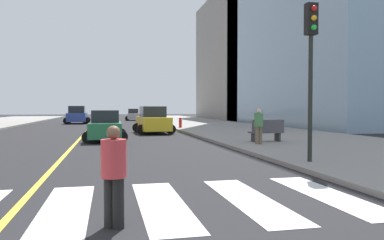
% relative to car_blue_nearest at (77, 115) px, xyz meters
% --- Properties ---
extents(sidewalk_kerb_east, '(10.00, 120.00, 0.15)m').
position_rel_car_blue_nearest_xyz_m(sidewalk_kerb_east, '(14.09, -23.72, -0.91)').
color(sidewalk_kerb_east, gray).
rests_on(sidewalk_kerb_east, ground).
extents(crosswalk_paint, '(13.50, 4.00, 0.01)m').
position_rel_car_blue_nearest_xyz_m(crosswalk_paint, '(1.89, -39.72, -0.98)').
color(crosswalk_paint, silver).
rests_on(crosswalk_paint, ground).
extents(lane_divider_paint, '(0.16, 80.00, 0.01)m').
position_rel_car_blue_nearest_xyz_m(lane_divider_paint, '(1.89, -3.72, -0.98)').
color(lane_divider_paint, yellow).
rests_on(lane_divider_paint, ground).
extents(parking_garage_concrete, '(18.00, 24.00, 20.22)m').
position_rel_car_blue_nearest_xyz_m(parking_garage_concrete, '(29.26, 12.54, 9.13)').
color(parking_garage_concrete, gray).
rests_on(parking_garage_concrete, ground).
extents(car_blue_nearest, '(2.94, 4.70, 2.10)m').
position_rel_car_blue_nearest_xyz_m(car_blue_nearest, '(0.00, 0.00, 0.00)').
color(car_blue_nearest, '#2D479E').
rests_on(car_blue_nearest, ground).
extents(car_silver_second, '(2.53, 3.96, 1.74)m').
position_rel_car_blue_nearest_xyz_m(car_silver_second, '(7.29, 10.42, -0.17)').
color(car_silver_second, '#B7B7BC').
rests_on(car_silver_second, ground).
extents(car_yellow_third, '(2.90, 4.53, 1.99)m').
position_rel_car_blue_nearest_xyz_m(car_yellow_third, '(6.83, -19.03, -0.05)').
color(car_yellow_third, gold).
rests_on(car_yellow_third, ground).
extents(car_green_fourth, '(2.47, 3.92, 1.74)m').
position_rel_car_blue_nearest_xyz_m(car_green_fourth, '(3.43, -24.95, -0.17)').
color(car_green_fourth, '#236B42').
rests_on(car_green_fourth, ground).
extents(traffic_light_near_corner, '(0.36, 0.41, 5.07)m').
position_rel_car_blue_nearest_xyz_m(traffic_light_near_corner, '(9.94, -35.95, 2.72)').
color(traffic_light_near_corner, black).
rests_on(traffic_light_near_corner, sidewalk_kerb_east).
extents(park_bench, '(1.84, 0.70, 1.12)m').
position_rel_car_blue_nearest_xyz_m(park_bench, '(11.49, -28.97, -0.29)').
color(park_bench, '#47474C').
rests_on(park_bench, sidewalk_kerb_east).
extents(pedestrian_crossing, '(0.40, 0.40, 1.61)m').
position_rel_car_blue_nearest_xyz_m(pedestrian_crossing, '(3.66, -41.01, -0.10)').
color(pedestrian_crossing, black).
rests_on(pedestrian_crossing, ground).
extents(pedestrian_waiting_east, '(0.42, 0.42, 1.70)m').
position_rel_car_blue_nearest_xyz_m(pedestrian_waiting_east, '(10.59, -30.08, 0.11)').
color(pedestrian_waiting_east, brown).
rests_on(pedestrian_waiting_east, sidewalk_kerb_east).
extents(fire_hydrant, '(0.26, 0.26, 0.89)m').
position_rel_car_blue_nearest_xyz_m(fire_hydrant, '(9.77, -14.37, -0.40)').
color(fire_hydrant, red).
rests_on(fire_hydrant, sidewalk_kerb_east).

